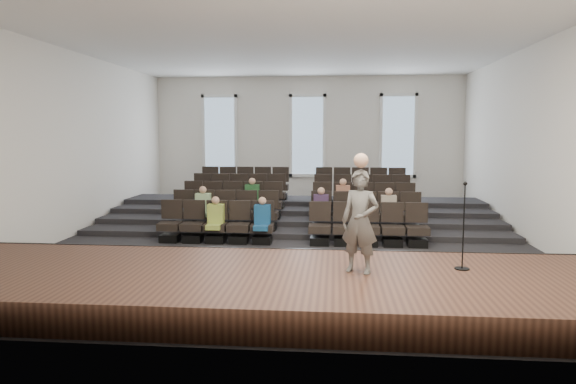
# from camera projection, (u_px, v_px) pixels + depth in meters

# --- Properties ---
(ground) EXTENTS (14.00, 14.00, 0.00)m
(ground) POSITION_uv_depth(u_px,v_px,m) (293.00, 239.00, 13.52)
(ground) COLOR black
(ground) RESTS_ON ground
(ceiling) EXTENTS (12.00, 14.00, 0.02)m
(ceiling) POSITION_uv_depth(u_px,v_px,m) (293.00, 45.00, 12.96)
(ceiling) COLOR white
(ceiling) RESTS_ON ground
(wall_back) EXTENTS (12.00, 0.04, 5.00)m
(wall_back) POSITION_uv_depth(u_px,v_px,m) (308.00, 141.00, 20.19)
(wall_back) COLOR white
(wall_back) RESTS_ON ground
(wall_front) EXTENTS (12.00, 0.04, 5.00)m
(wall_front) POSITION_uv_depth(u_px,v_px,m) (246.00, 155.00, 6.30)
(wall_front) COLOR white
(wall_front) RESTS_ON ground
(wall_left) EXTENTS (0.04, 14.00, 5.00)m
(wall_left) POSITION_uv_depth(u_px,v_px,m) (70.00, 144.00, 13.79)
(wall_left) COLOR white
(wall_left) RESTS_ON ground
(wall_right) EXTENTS (0.04, 14.00, 5.00)m
(wall_right) POSITION_uv_depth(u_px,v_px,m) (535.00, 145.00, 12.69)
(wall_right) COLOR white
(wall_right) RESTS_ON ground
(stage) EXTENTS (11.80, 3.60, 0.50)m
(stage) POSITION_uv_depth(u_px,v_px,m) (267.00, 287.00, 8.45)
(stage) COLOR #4F3022
(stage) RESTS_ON ground
(stage_lip) EXTENTS (11.80, 0.06, 0.52)m
(stage_lip) POSITION_uv_depth(u_px,v_px,m) (279.00, 261.00, 10.20)
(stage_lip) COLOR black
(stage_lip) RESTS_ON ground
(risers) EXTENTS (11.80, 4.80, 0.60)m
(risers) POSITION_uv_depth(u_px,v_px,m) (301.00, 214.00, 16.64)
(risers) COLOR black
(risers) RESTS_ON ground
(seating_rows) EXTENTS (6.80, 4.70, 1.67)m
(seating_rows) POSITION_uv_depth(u_px,v_px,m) (297.00, 206.00, 14.97)
(seating_rows) COLOR black
(seating_rows) RESTS_ON ground
(windows) EXTENTS (8.44, 0.10, 3.24)m
(windows) POSITION_uv_depth(u_px,v_px,m) (307.00, 136.00, 20.10)
(windows) COLOR white
(windows) RESTS_ON wall_back
(audience) EXTENTS (5.45, 2.64, 1.10)m
(audience) POSITION_uv_depth(u_px,v_px,m) (284.00, 206.00, 13.90)
(audience) COLOR #9AAF46
(audience) RESTS_ON seating_rows
(speaker) EXTENTS (0.72, 0.60, 1.69)m
(speaker) POSITION_uv_depth(u_px,v_px,m) (360.00, 222.00, 8.34)
(speaker) COLOR #585653
(speaker) RESTS_ON stage
(mic_stand) EXTENTS (0.25, 0.25, 1.48)m
(mic_stand) POSITION_uv_depth(u_px,v_px,m) (463.00, 243.00, 8.58)
(mic_stand) COLOR black
(mic_stand) RESTS_ON stage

